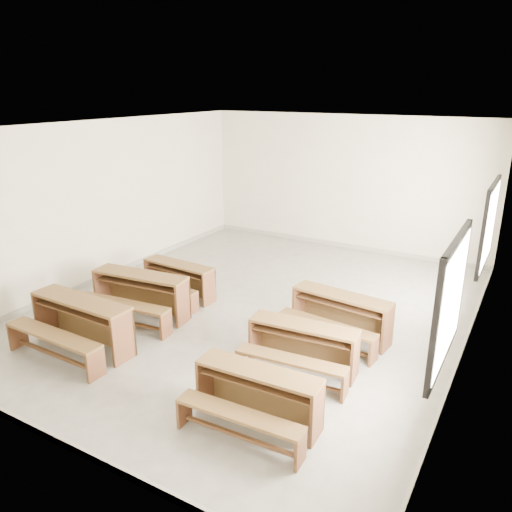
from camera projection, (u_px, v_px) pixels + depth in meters
The scene contains 7 objects.
room at pixel (261, 192), 8.26m from camera, with size 8.50×8.50×3.20m.
desk_set_0 at pixel (79, 321), 7.49m from camera, with size 1.77×0.94×0.79m.
desk_set_1 at pixel (139, 292), 8.56m from camera, with size 1.81×1.08×0.77m.
desk_set_2 at pixel (177, 278), 9.38m from camera, with size 1.51×0.84×0.66m.
desk_set_3 at pixel (256, 393), 5.82m from camera, with size 1.55×0.85×0.69m.
desk_set_4 at pixel (302, 344), 6.93m from camera, with size 1.59×0.91×0.69m.
desk_set_5 at pixel (340, 313), 7.84m from camera, with size 1.68×1.00×0.72m.
Camera 1 is at (4.10, -7.11, 3.79)m, focal length 35.00 mm.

